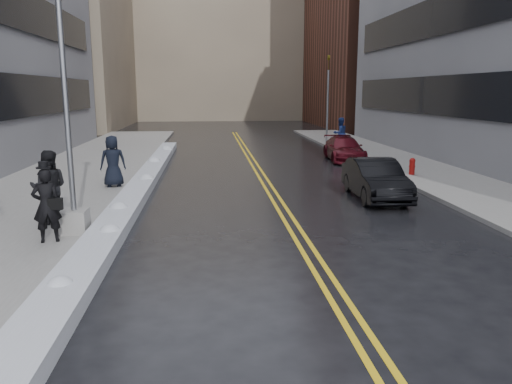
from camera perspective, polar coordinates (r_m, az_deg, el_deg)
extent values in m
plane|color=black|center=(11.45, -6.09, -7.69)|extent=(160.00, 160.00, 0.00)
cube|color=gray|center=(21.95, -20.99, 1.10)|extent=(5.50, 50.00, 0.15)
cube|color=gray|center=(23.30, 19.61, 1.76)|extent=(4.00, 50.00, 0.15)
cube|color=gold|center=(21.26, 0.54, 1.36)|extent=(0.12, 50.00, 0.01)
cube|color=gold|center=(21.29, 1.35, 1.37)|extent=(0.12, 50.00, 0.01)
cube|color=silver|center=(19.33, -13.13, 0.53)|extent=(0.90, 30.00, 0.34)
cube|color=gray|center=(57.26, -22.15, 15.96)|extent=(14.00, 22.00, 18.00)
cube|color=gray|center=(71.21, -4.07, 17.33)|extent=(36.00, 16.00, 22.00)
cube|color=gray|center=(13.68, -20.01, -3.16)|extent=(0.65, 0.65, 0.60)
cylinder|color=gray|center=(13.29, -21.16, 12.91)|extent=(0.14, 0.14, 7.00)
cylinder|color=maroon|center=(22.84, 17.40, 2.68)|extent=(0.24, 0.24, 0.60)
sphere|color=maroon|center=(22.80, 17.44, 3.42)|extent=(0.26, 0.26, 0.26)
cylinder|color=maroon|center=(22.83, 17.41, 2.80)|extent=(0.25, 0.10, 0.10)
cylinder|color=gray|center=(35.81, 8.17, 9.64)|extent=(0.14, 0.14, 5.00)
imported|color=#594C0C|center=(35.84, 8.31, 14.44)|extent=(0.16, 0.20, 1.00)
imported|color=black|center=(12.95, -22.81, -1.43)|extent=(0.74, 0.58, 1.81)
imported|color=black|center=(14.72, -22.57, 0.50)|extent=(1.10, 0.92, 2.03)
imported|color=black|center=(19.70, -16.05, 3.41)|extent=(1.08, 0.83, 1.96)
imported|color=navy|center=(31.74, 9.59, 6.62)|extent=(1.15, 1.03, 1.96)
imported|color=black|center=(18.00, 13.50, 1.43)|extent=(1.62, 4.29, 1.40)
imported|color=#460B13|center=(27.65, 10.03, 4.87)|extent=(2.07, 4.50, 1.27)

